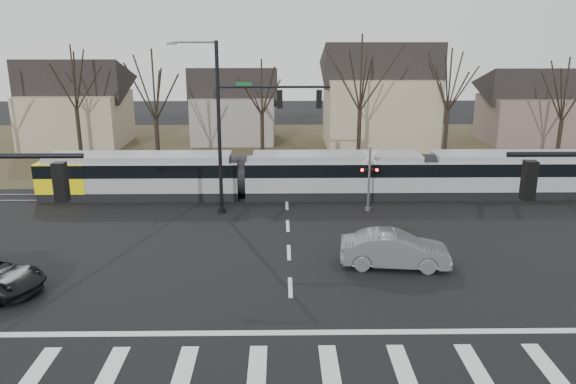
{
  "coord_description": "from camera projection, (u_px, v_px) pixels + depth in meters",
  "views": [
    {
      "loc": [
        -0.42,
        -20.21,
        10.68
      ],
      "look_at": [
        0.0,
        9.0,
        2.3
      ],
      "focal_mm": 35.0,
      "sensor_mm": 36.0,
      "label": 1
    }
  ],
  "objects": [
    {
      "name": "crosswalk",
      "position": [
        294.0,
        367.0,
        18.53
      ],
      "size": [
        27.0,
        2.6,
        0.01
      ],
      "color": "silver",
      "rests_on": "ground"
    },
    {
      "name": "house_d",
      "position": [
        527.0,
        102.0,
        55.25
      ],
      "size": [
        8.64,
        7.56,
        7.65
      ],
      "color": "#6B544F",
      "rests_on": "ground"
    },
    {
      "name": "ground",
      "position": [
        291.0,
        309.0,
        22.38
      ],
      "size": [
        140.0,
        140.0,
        0.0
      ],
      "primitive_type": "plane",
      "color": "black"
    },
    {
      "name": "house_c",
      "position": [
        380.0,
        91.0,
        52.78
      ],
      "size": [
        10.8,
        8.64,
        10.1
      ],
      "color": "tan",
      "rests_on": "ground"
    },
    {
      "name": "tram",
      "position": [
        334.0,
        173.0,
        37.36
      ],
      "size": [
        38.52,
        2.86,
        2.92
      ],
      "color": "gray",
      "rests_on": "ground"
    },
    {
      "name": "house_b",
      "position": [
        234.0,
        101.0,
        55.82
      ],
      "size": [
        8.64,
        7.56,
        7.65
      ],
      "color": "gray",
      "rests_on": "ground"
    },
    {
      "name": "tree_row",
      "position": [
        309.0,
        103.0,
        46.02
      ],
      "size": [
        59.2,
        7.2,
        10.0
      ],
      "color": "black",
      "rests_on": "ground"
    },
    {
      "name": "stop_line",
      "position": [
        292.0,
        333.0,
        20.65
      ],
      "size": [
        28.0,
        0.35,
        0.01
      ],
      "primitive_type": "cube",
      "color": "silver",
      "rests_on": "ground"
    },
    {
      "name": "house_a",
      "position": [
        75.0,
        99.0,
        53.55
      ],
      "size": [
        9.72,
        8.64,
        8.6
      ],
      "color": "tan",
      "rests_on": "ground"
    },
    {
      "name": "rail_pair",
      "position": [
        287.0,
        197.0,
        37.56
      ],
      "size": [
        90.0,
        1.52,
        0.06
      ],
      "color": "#59595E",
      "rests_on": "ground"
    },
    {
      "name": "rail_crossing_signal",
      "position": [
        369.0,
        181.0,
        34.22
      ],
      "size": [
        1.08,
        0.36,
        4.0
      ],
      "color": "#59595B",
      "rests_on": "ground"
    },
    {
      "name": "signal_pole_far",
      "position": [
        246.0,
        120.0,
        32.79
      ],
      "size": [
        9.28,
        0.44,
        10.2
      ],
      "color": "black",
      "rests_on": "ground"
    },
    {
      "name": "grass_verge",
      "position": [
        285.0,
        148.0,
        53.13
      ],
      "size": [
        140.0,
        28.0,
        0.01
      ],
      "primitive_type": "cube",
      "color": "#38331E",
      "rests_on": "ground"
    },
    {
      "name": "sedan",
      "position": [
        395.0,
        250.0,
        26.28
      ],
      "size": [
        2.9,
        5.47,
        1.67
      ],
      "primitive_type": "imported",
      "rotation": [
        0.0,
        0.0,
        1.46
      ],
      "color": "slate",
      "rests_on": "ground"
    },
    {
      "name": "lane_dashes",
      "position": [
        287.0,
        196.0,
        37.76
      ],
      "size": [
        0.18,
        30.0,
        0.01
      ],
      "color": "silver",
      "rests_on": "ground"
    }
  ]
}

